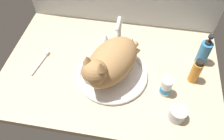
{
  "coord_description": "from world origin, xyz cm",
  "views": [
    {
      "loc": [
        12.55,
        -67.33,
        87.9
      ],
      "look_at": [
        1.47,
        -3.96,
        7.0
      ],
      "focal_mm": 36.39,
      "sensor_mm": 36.0,
      "label": 1
    }
  ],
  "objects_px": {
    "metal_jar": "(178,114)",
    "soap_pump_bottle": "(204,52)",
    "amber_bottle": "(196,71)",
    "pill_bottle": "(166,87)",
    "faucet": "(119,35)",
    "sink_basin": "(112,74)",
    "toothbrush": "(41,62)",
    "cat": "(109,63)"
  },
  "relations": [
    {
      "from": "metal_jar",
      "to": "soap_pump_bottle",
      "type": "bearing_deg",
      "value": 70.56
    },
    {
      "from": "amber_bottle",
      "to": "pill_bottle",
      "type": "bearing_deg",
      "value": -142.05
    },
    {
      "from": "faucet",
      "to": "soap_pump_bottle",
      "type": "relative_size",
      "value": 1.05
    },
    {
      "from": "sink_basin",
      "to": "faucet",
      "type": "relative_size",
      "value": 1.85
    },
    {
      "from": "faucet",
      "to": "metal_jar",
      "type": "bearing_deg",
      "value": -51.27
    },
    {
      "from": "sink_basin",
      "to": "faucet",
      "type": "bearing_deg",
      "value": 90.0
    },
    {
      "from": "pill_bottle",
      "to": "sink_basin",
      "type": "bearing_deg",
      "value": 167.3
    },
    {
      "from": "faucet",
      "to": "pill_bottle",
      "type": "bearing_deg",
      "value": -46.38
    },
    {
      "from": "toothbrush",
      "to": "soap_pump_bottle",
      "type": "bearing_deg",
      "value": 10.76
    },
    {
      "from": "cat",
      "to": "soap_pump_bottle",
      "type": "bearing_deg",
      "value": 22.97
    },
    {
      "from": "pill_bottle",
      "to": "toothbrush",
      "type": "bearing_deg",
      "value": 173.43
    },
    {
      "from": "faucet",
      "to": "amber_bottle",
      "type": "xyz_separation_m",
      "value": [
        0.37,
        -0.16,
        -0.01
      ]
    },
    {
      "from": "soap_pump_bottle",
      "to": "toothbrush",
      "type": "bearing_deg",
      "value": -169.24
    },
    {
      "from": "sink_basin",
      "to": "metal_jar",
      "type": "bearing_deg",
      "value": -29.57
    },
    {
      "from": "sink_basin",
      "to": "cat",
      "type": "relative_size",
      "value": 0.89
    },
    {
      "from": "metal_jar",
      "to": "cat",
      "type": "bearing_deg",
      "value": 153.81
    },
    {
      "from": "amber_bottle",
      "to": "metal_jar",
      "type": "bearing_deg",
      "value": -109.15
    },
    {
      "from": "amber_bottle",
      "to": "pill_bottle",
      "type": "height_order",
      "value": "amber_bottle"
    },
    {
      "from": "amber_bottle",
      "to": "metal_jar",
      "type": "xyz_separation_m",
      "value": [
        -0.07,
        -0.21,
        -0.03
      ]
    },
    {
      "from": "cat",
      "to": "metal_jar",
      "type": "bearing_deg",
      "value": -26.19
    },
    {
      "from": "metal_jar",
      "to": "toothbrush",
      "type": "relative_size",
      "value": 0.44
    },
    {
      "from": "sink_basin",
      "to": "cat",
      "type": "height_order",
      "value": "cat"
    },
    {
      "from": "soap_pump_bottle",
      "to": "pill_bottle",
      "type": "relative_size",
      "value": 1.85
    },
    {
      "from": "metal_jar",
      "to": "toothbrush",
      "type": "bearing_deg",
      "value": 164.4
    },
    {
      "from": "soap_pump_bottle",
      "to": "cat",
      "type": "bearing_deg",
      "value": -157.03
    },
    {
      "from": "cat",
      "to": "pill_bottle",
      "type": "height_order",
      "value": "cat"
    },
    {
      "from": "cat",
      "to": "faucet",
      "type": "bearing_deg",
      "value": 87.8
    },
    {
      "from": "soap_pump_bottle",
      "to": "pill_bottle",
      "type": "xyz_separation_m",
      "value": [
        -0.17,
        -0.22,
        -0.02
      ]
    },
    {
      "from": "cat",
      "to": "toothbrush",
      "type": "relative_size",
      "value": 2.36
    },
    {
      "from": "pill_bottle",
      "to": "toothbrush",
      "type": "xyz_separation_m",
      "value": [
        -0.6,
        0.07,
        -0.04
      ]
    },
    {
      "from": "cat",
      "to": "sink_basin",
      "type": "bearing_deg",
      "value": 65.16
    },
    {
      "from": "faucet",
      "to": "cat",
      "type": "distance_m",
      "value": 0.22
    },
    {
      "from": "faucet",
      "to": "cat",
      "type": "xyz_separation_m",
      "value": [
        -0.01,
        -0.22,
        0.03
      ]
    },
    {
      "from": "sink_basin",
      "to": "metal_jar",
      "type": "xyz_separation_m",
      "value": [
        0.3,
        -0.17,
        0.02
      ]
    },
    {
      "from": "faucet",
      "to": "metal_jar",
      "type": "xyz_separation_m",
      "value": [
        0.3,
        -0.37,
        -0.04
      ]
    },
    {
      "from": "sink_basin",
      "to": "toothbrush",
      "type": "distance_m",
      "value": 0.36
    },
    {
      "from": "faucet",
      "to": "cat",
      "type": "bearing_deg",
      "value": -92.2
    },
    {
      "from": "sink_basin",
      "to": "metal_jar",
      "type": "height_order",
      "value": "metal_jar"
    },
    {
      "from": "faucet",
      "to": "cat",
      "type": "relative_size",
      "value": 0.48
    },
    {
      "from": "faucet",
      "to": "soap_pump_bottle",
      "type": "xyz_separation_m",
      "value": [
        0.41,
        -0.04,
        -0.0
      ]
    },
    {
      "from": "pill_bottle",
      "to": "toothbrush",
      "type": "height_order",
      "value": "pill_bottle"
    },
    {
      "from": "cat",
      "to": "soap_pump_bottle",
      "type": "relative_size",
      "value": 2.18
    }
  ]
}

